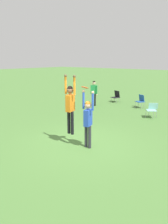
# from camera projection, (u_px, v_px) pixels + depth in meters

# --- Properties ---
(ground_plane) EXTENTS (120.00, 120.00, 0.00)m
(ground_plane) POSITION_uv_depth(u_px,v_px,m) (82.00, 144.00, 8.71)
(ground_plane) COLOR #4C7A38
(person_jumping) EXTENTS (0.55, 0.43, 2.29)m
(person_jumping) POSITION_uv_depth(u_px,v_px,m) (70.00, 103.00, 8.27)
(person_jumping) COLOR black
(person_jumping) RESTS_ON ground_plane
(person_defending) EXTENTS (0.53, 0.41, 2.20)m
(person_defending) POSITION_uv_depth(u_px,v_px,m) (88.00, 118.00, 8.08)
(person_defending) COLOR #2D2D38
(person_defending) RESTS_ON ground_plane
(frisbee) EXTENTS (0.27, 0.26, 0.11)m
(frisbee) POSITION_uv_depth(u_px,v_px,m) (85.00, 88.00, 7.94)
(frisbee) COLOR #E04C23
(camping_chair_0) EXTENTS (0.67, 0.73, 0.89)m
(camping_chair_0) POSITION_uv_depth(u_px,v_px,m) (141.00, 100.00, 15.01)
(camping_chair_0) COLOR gray
(camping_chair_0) RESTS_ON ground_plane
(camping_chair_2) EXTENTS (0.66, 0.71, 0.88)m
(camping_chair_2) POSITION_uv_depth(u_px,v_px,m) (116.00, 96.00, 17.00)
(camping_chair_2) COLOR gray
(camping_chair_2) RESTS_ON ground_plane
(camping_chair_3) EXTENTS (0.73, 0.80, 0.83)m
(camping_chair_3) POSITION_uv_depth(u_px,v_px,m) (152.00, 109.00, 12.48)
(camping_chair_3) COLOR gray
(camping_chair_3) RESTS_ON ground_plane
(person_spectator_near) EXTENTS (0.61, 0.41, 1.78)m
(person_spectator_near) POSITION_uv_depth(u_px,v_px,m) (94.00, 91.00, 15.53)
(person_spectator_near) COLOR black
(person_spectator_near) RESTS_ON ground_plane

